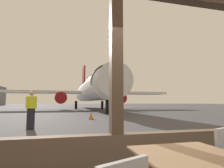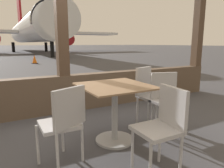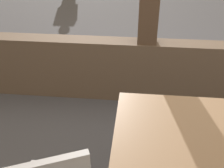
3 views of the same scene
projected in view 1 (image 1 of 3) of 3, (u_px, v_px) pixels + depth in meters
ground_plane at (69, 108)px, 41.62m from camera, size 220.00×220.00×0.00m
window_frame at (116, 104)px, 3.12m from camera, size 7.50×0.24×3.45m
airplane at (91, 91)px, 31.89m from camera, size 28.00×32.55×9.99m
ground_crew_worker at (31, 109)px, 8.47m from camera, size 0.43×0.43×1.74m
traffic_cone at (91, 115)px, 13.56m from camera, size 0.36×0.36×0.57m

